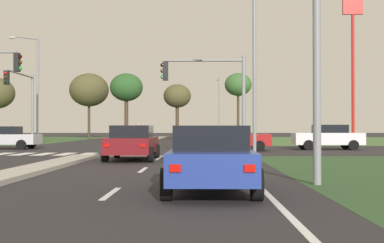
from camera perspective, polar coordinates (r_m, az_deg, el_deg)
ground_plane at (r=32.13m, az=-8.75°, el=-3.22°), size 200.00×200.00×0.00m
grass_verge_far_right at (r=59.64m, az=20.67°, el=-2.01°), size 35.00×35.00×0.01m
median_island_far at (r=56.92m, az=-4.48°, el=-2.05°), size 1.20×36.00×0.14m
lane_dash_second at (r=10.92m, az=-9.29°, el=-8.15°), size 0.14×2.00×0.01m
lane_dash_third at (r=16.83m, az=-5.62°, el=-5.53°), size 0.14×2.00×0.01m
lane_dash_fourth at (r=22.78m, az=-3.88°, el=-4.26°), size 0.14×2.00×0.01m
edge_line_right at (r=13.79m, az=6.94°, el=-6.59°), size 0.14×24.00×0.01m
stop_bar_near at (r=24.74m, az=-2.79°, el=-3.98°), size 6.40×0.50×0.01m
crosswalk_bar_second at (r=28.55m, az=-21.01°, el=-3.50°), size 0.70×2.80×0.01m
crosswalk_bar_third at (r=28.14m, az=-18.84°, el=-3.55°), size 0.70×2.80×0.01m
crosswalk_bar_fourth at (r=27.77m, az=-16.60°, el=-3.59°), size 0.70×2.80×0.01m
crosswalk_bar_fifth at (r=27.45m, az=-14.31°, el=-3.63°), size 0.70×2.80×0.01m
crosswalk_bar_sixth at (r=27.17m, az=-11.96°, el=-3.67°), size 0.70×2.80×0.01m
car_red_near at (r=30.73m, az=5.04°, el=-1.88°), size 4.16×2.03×1.54m
car_blue_second at (r=10.98m, az=2.11°, el=-4.21°), size 1.98×4.19×1.46m
car_maroon_third at (r=21.96m, az=-6.82°, el=-2.38°), size 2.09×4.62×1.51m
car_white_fourth at (r=33.22m, az=15.32°, el=-1.72°), size 4.43×1.95×1.60m
car_silver_fifth at (r=35.15m, az=-20.61°, el=-1.72°), size 4.33×2.09×1.50m
traffic_signal_near_right at (r=25.13m, az=2.26°, el=4.02°), size 4.30×0.32×5.06m
traffic_signal_far_left at (r=38.56m, az=-18.79°, el=2.99°), size 0.32×5.51×5.54m
street_lamp_second at (r=27.03m, az=7.35°, el=8.26°), size 1.11×2.38×10.11m
street_lamp_third at (r=43.94m, az=-17.53°, el=4.07°), size 2.06×1.60×8.98m
street_lamp_fourth at (r=77.51m, az=3.13°, el=2.05°), size 0.56×2.05×9.21m
pedestrian_at_median at (r=45.57m, az=-6.14°, el=-1.04°), size 0.34×0.34×1.67m
fastfood_pole_sign at (r=47.69m, az=17.94°, el=9.11°), size 1.80×0.40×13.22m
treeline_second at (r=63.47m, az=-11.71°, el=3.55°), size 4.87×4.87×8.19m
treeline_third at (r=59.66m, az=-7.53°, el=3.83°), size 3.90×3.90×7.86m
treeline_fourth at (r=60.34m, az=-1.70°, el=2.88°), size 3.34×3.34×6.67m
treeline_fifth at (r=62.48m, az=5.31°, el=4.18°), size 3.37×3.37×8.22m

